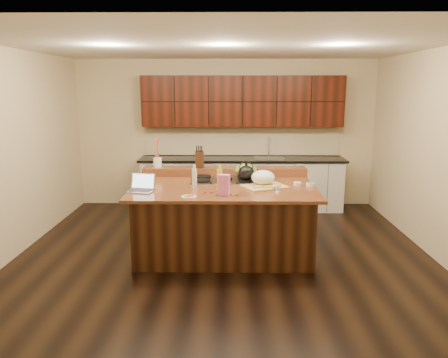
{
  "coord_description": "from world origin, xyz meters",
  "views": [
    {
      "loc": [
        0.08,
        -5.64,
        2.2
      ],
      "look_at": [
        0.0,
        0.05,
        1.0
      ],
      "focal_mm": 35.0,
      "sensor_mm": 36.0,
      "label": 1
    }
  ],
  "objects": [
    {
      "name": "ramekin_b",
      "position": [
        0.97,
        0.03,
        0.94
      ],
      "size": [
        0.11,
        0.11,
        0.04
      ],
      "primitive_type": "cylinder",
      "rotation": [
        0.0,
        0.0,
        0.08
      ],
      "color": "white",
      "rests_on": "island"
    },
    {
      "name": "gumdrop_8",
      "position": [
        -0.25,
        -0.47,
        0.93
      ],
      "size": [
        0.02,
        0.02,
        0.02
      ],
      "primitive_type": "ellipsoid",
      "color": "red",
      "rests_on": "island"
    },
    {
      "name": "gumdrop_14",
      "position": [
        -0.03,
        -0.53,
        0.93
      ],
      "size": [
        0.02,
        0.02,
        0.02
      ],
      "primitive_type": "ellipsoid",
      "color": "red",
      "rests_on": "island"
    },
    {
      "name": "ramekin_a",
      "position": [
        1.15,
        0.0,
        0.94
      ],
      "size": [
        0.13,
        0.13,
        0.04
      ],
      "primitive_type": "cylinder",
      "rotation": [
        0.0,
        0.0,
        0.37
      ],
      "color": "white",
      "rests_on": "island"
    },
    {
      "name": "green_bowl",
      "position": [
        0.3,
        0.43,
        1.05
      ],
      "size": [
        0.42,
        0.42,
        0.18
      ],
      "primitive_type": "ellipsoid",
      "rotation": [
        0.0,
        0.0,
        -0.42
      ],
      "color": "olive",
      "rests_on": "cooktop"
    },
    {
      "name": "strainer_bowl",
      "position": [
        0.56,
        0.36,
        0.97
      ],
      "size": [
        0.29,
        0.29,
        0.09
      ],
      "primitive_type": "cylinder",
      "rotation": [
        0.0,
        0.0,
        -0.25
      ],
      "color": "#996B3F",
      "rests_on": "island"
    },
    {
      "name": "gumdrop_12",
      "position": [
        -0.23,
        -0.4,
        0.93
      ],
      "size": [
        0.02,
        0.02,
        0.02
      ],
      "primitive_type": "ellipsoid",
      "color": "red",
      "rests_on": "island"
    },
    {
      "name": "package_box",
      "position": [
        -1.15,
        0.12,
        0.99
      ],
      "size": [
        0.11,
        0.08,
        0.14
      ],
      "primitive_type": "cube",
      "rotation": [
        0.0,
        0.0,
        -0.13
      ],
      "color": "gold",
      "rests_on": "island"
    },
    {
      "name": "gumdrop_5",
      "position": [
        0.07,
        -0.5,
        0.93
      ],
      "size": [
        0.02,
        0.02,
        0.02
      ],
      "primitive_type": "ellipsoid",
      "color": "#198C26",
      "rests_on": "island"
    },
    {
      "name": "vinegar_bottle",
      "position": [
        -0.38,
        -0.12,
        1.04
      ],
      "size": [
        0.08,
        0.08,
        0.25
      ],
      "primitive_type": "cylinder",
      "rotation": [
        0.0,
        0.0,
        0.41
      ],
      "color": "silver",
      "rests_on": "island"
    },
    {
      "name": "gumdrop_6",
      "position": [
        0.15,
        -0.53,
        0.93
      ],
      "size": [
        0.02,
        0.02,
        0.02
      ],
      "primitive_type": "ellipsoid",
      "color": "red",
      "rests_on": "island"
    },
    {
      "name": "kitchen_timer",
      "position": [
        0.68,
        -0.25,
        0.96
      ],
      "size": [
        0.08,
        0.08,
        0.07
      ],
      "primitive_type": "cone",
      "rotation": [
        0.0,
        0.0,
        -0.0
      ],
      "color": "silver",
      "rests_on": "island"
    },
    {
      "name": "gumdrop_0",
      "position": [
        -0.15,
        -0.42,
        0.93
      ],
      "size": [
        0.02,
        0.02,
        0.02
      ],
      "primitive_type": "ellipsoid",
      "color": "red",
      "rests_on": "island"
    },
    {
      "name": "laptop",
      "position": [
        -1.03,
        -0.31,
        0.98
      ],
      "size": [
        0.35,
        0.3,
        0.22
      ],
      "rotation": [
        0.0,
        0.0,
        -0.19
      ],
      "color": "#B7B7BC",
      "rests_on": "island"
    },
    {
      "name": "back_counter",
      "position": [
        0.3,
        2.23,
        0.98
      ],
      "size": [
        3.7,
        0.66,
        2.4
      ],
      "color": "silver",
      "rests_on": "ground"
    },
    {
      "name": "kettle",
      "position": [
        0.3,
        0.17,
        1.06
      ],
      "size": [
        0.22,
        0.22,
        0.2
      ],
      "primitive_type": "ellipsoid",
      "rotation": [
        0.0,
        0.0,
        -0.02
      ],
      "color": "black",
      "rests_on": "cooktop"
    },
    {
      "name": "ramekin_c",
      "position": [
        1.13,
        -0.03,
        0.94
      ],
      "size": [
        0.13,
        0.13,
        0.04
      ],
      "primitive_type": "cylinder",
      "rotation": [
        0.0,
        0.0,
        0.43
      ],
      "color": "white",
      "rests_on": "island"
    },
    {
      "name": "gumdrop_2",
      "position": [
        -0.07,
        -0.5,
        0.93
      ],
      "size": [
        0.02,
        0.02,
        0.02
      ],
      "primitive_type": "ellipsoid",
      "color": "red",
      "rests_on": "island"
    },
    {
      "name": "gumdrop_7",
      "position": [
        0.01,
        -0.48,
        0.93
      ],
      "size": [
        0.02,
        0.02,
        0.02
      ],
      "primitive_type": "ellipsoid",
      "color": "#198C26",
      "rests_on": "island"
    },
    {
      "name": "room",
      "position": [
        0.0,
        0.0,
        1.35
      ],
      "size": [
        5.52,
        5.02,
        2.72
      ],
      "color": "black",
      "rests_on": "ground"
    },
    {
      "name": "wooden_tray",
      "position": [
        0.52,
        -0.05,
        1.02
      ],
      "size": [
        0.64,
        0.57,
        0.22
      ],
      "rotation": [
        0.0,
        0.0,
        0.41
      ],
      "color": "tan",
      "rests_on": "island"
    },
    {
      "name": "gumdrop_1",
      "position": [
        -0.08,
        -0.55,
        0.93
      ],
      "size": [
        0.02,
        0.02,
        0.02
      ],
      "primitive_type": "ellipsoid",
      "color": "#198C26",
      "rests_on": "island"
    },
    {
      "name": "utensil_crock",
      "position": [
        -0.99,
        0.7,
        1.11
      ],
      "size": [
        0.15,
        0.15,
        0.14
      ],
      "primitive_type": "cylinder",
      "rotation": [
        0.0,
        0.0,
        -0.33
      ],
      "color": "white",
      "rests_on": "back_ledge"
    },
    {
      "name": "knife_block",
      "position": [
        -0.37,
        0.7,
        1.16
      ],
      "size": [
        0.14,
        0.2,
        0.24
      ],
      "primitive_type": "cube",
      "rotation": [
        0.0,
        0.0,
        0.1
      ],
      "color": "black",
      "rests_on": "back_ledge"
    },
    {
      "name": "oil_bottle",
      "position": [
        -0.05,
        -0.25,
        1.06
      ],
      "size": [
        0.08,
        0.08,
        0.27
      ],
      "primitive_type": "cylinder",
      "rotation": [
        0.0,
        0.0,
        -0.15
      ],
      "color": "yellow",
      "rests_on": "island"
    },
    {
      "name": "gumdrop_10",
      "position": [
        -0.13,
        -0.39,
        0.93
      ],
      "size": [
        0.02,
        0.02,
        0.02
      ],
      "primitive_type": "ellipsoid",
      "color": "red",
      "rests_on": "island"
    },
    {
      "name": "island",
      "position": [
        0.0,
        0.0,
        0.46
      ],
      "size": [
        2.4,
        1.6,
        0.92
      ],
      "color": "black",
      "rests_on": "ground"
    },
    {
      "name": "gumdrop_4",
      "position": [
        0.18,
        -0.55,
        0.93
      ],
      "size": [
        0.02,
        0.02,
        0.02
      ],
      "primitive_type": "ellipsoid",
      "color": "red",
      "rests_on": "island"
    },
    {
      "name": "gumdrop_13",
      "position": [
        0.03,
        -0.42,
        0.93
      ],
      "size": [
        0.02,
        0.02,
        0.02
      ],
      "primitive_type": "ellipsoid",
      "color": "#198C26",
      "rests_on": "island"
    },
    {
      "name": "gumdrop_3",
      "position": [
        -0.23,
        -0.39,
        0.93
      ],
      "size": [
        0.02,
        0.02,
        0.02
      ],
      "primitive_type": "ellipsoid",
      "color": "#198C26",
      "rests_on": "island"
    },
    {
      "name": "cooktop",
      "position": [
        0.0,
        0.3,
        0.94
      ],
      "size": [
        0.92,
        0.52,
        0.05
      ],
      "color": "gray",
      "rests_on": "island"
    },
    {
      "name": "pink_bag",
      "position": [
        0.01,
        -0.53,
        1.05
      ],
      "size": [
        0.15,
        0.11,
        0.26
      ],
      "primitive_type": "cube",
      "rotation": [
        0.0,
        0.0,
        -0.29
      ],
      "color": "pink",
      "rests_on": "island"
    },
    {
      "name": "gumdrop_9",
      "position": [
        0.18,
        -0.46,
        0.93
      ],
      "size": [
        0.02,
        0.02,
        0.02
      ],
      "primitive_type": "ellipsoid",
      "color": "#198C26",
      "rests_on": "island"
    },
    {
      "name": "gumdrop_11",
      "position": [
        0.1,
        -0.53,
        0.93
      ],
      "size": [
        0.02,
        0.02,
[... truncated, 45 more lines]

